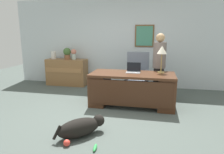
# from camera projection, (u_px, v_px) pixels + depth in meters

# --- Properties ---
(ground_plane) EXTENTS (12.00, 12.00, 0.00)m
(ground_plane) POSITION_uv_depth(u_px,v_px,m) (99.00, 115.00, 4.15)
(ground_plane) COLOR #4C5651
(back_wall) EXTENTS (7.00, 0.16, 2.70)m
(back_wall) POSITION_uv_depth(u_px,v_px,m) (121.00, 43.00, 6.35)
(back_wall) COLOR silver
(back_wall) RESTS_ON ground_plane
(desk) EXTENTS (1.89, 0.86, 0.75)m
(desk) POSITION_uv_depth(u_px,v_px,m) (132.00, 88.00, 4.65)
(desk) COLOR #4C2B19
(desk) RESTS_ON ground_plane
(credenza) EXTENTS (1.28, 0.50, 0.84)m
(credenza) POSITION_uv_depth(u_px,v_px,m) (67.00, 72.00, 6.56)
(credenza) COLOR olive
(credenza) RESTS_ON ground_plane
(armchair) EXTENTS (0.60, 0.59, 1.15)m
(armchair) POSITION_uv_depth(u_px,v_px,m) (137.00, 76.00, 5.54)
(armchair) COLOR slate
(armchair) RESTS_ON ground_plane
(person_standing) EXTENTS (0.32, 0.32, 1.65)m
(person_standing) POSITION_uv_depth(u_px,v_px,m) (159.00, 66.00, 5.12)
(person_standing) COLOR #262323
(person_standing) RESTS_ON ground_plane
(dog_lying) EXTENTS (0.72, 0.73, 0.30)m
(dog_lying) POSITION_uv_depth(u_px,v_px,m) (81.00, 127.00, 3.29)
(dog_lying) COLOR black
(dog_lying) RESTS_ON ground_plane
(laptop) EXTENTS (0.32, 0.22, 0.22)m
(laptop) POSITION_uv_depth(u_px,v_px,m) (134.00, 70.00, 4.70)
(laptop) COLOR #B2B5BA
(laptop) RESTS_ON desk
(desk_lamp) EXTENTS (0.22, 0.22, 0.62)m
(desk_lamp) POSITION_uv_depth(u_px,v_px,m) (162.00, 52.00, 4.56)
(desk_lamp) COLOR #9E8447
(desk_lamp) RESTS_ON desk
(vase_with_flowers) EXTENTS (0.17, 0.17, 0.33)m
(vase_with_flowers) POSITION_uv_depth(u_px,v_px,m) (74.00, 54.00, 6.38)
(vase_with_flowers) COLOR #AFC1B6
(vase_with_flowers) RESTS_ON credenza
(vase_empty) EXTENTS (0.16, 0.16, 0.25)m
(vase_empty) POSITION_uv_depth(u_px,v_px,m) (54.00, 55.00, 6.54)
(vase_empty) COLOR silver
(vase_empty) RESTS_ON credenza
(potted_plant) EXTENTS (0.24, 0.24, 0.36)m
(potted_plant) POSITION_uv_depth(u_px,v_px,m) (67.00, 53.00, 6.43)
(potted_plant) COLOR brown
(potted_plant) RESTS_ON credenza
(dog_toy_ball) EXTENTS (0.10, 0.10, 0.10)m
(dog_toy_ball) POSITION_uv_depth(u_px,v_px,m) (67.00, 143.00, 3.01)
(dog_toy_ball) COLOR #E53F33
(dog_toy_ball) RESTS_ON ground_plane
(dog_toy_plush) EXTENTS (0.07, 0.20, 0.05)m
(dog_toy_plush) POSITION_uv_depth(u_px,v_px,m) (95.00, 148.00, 2.93)
(dog_toy_plush) COLOR green
(dog_toy_plush) RESTS_ON ground_plane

